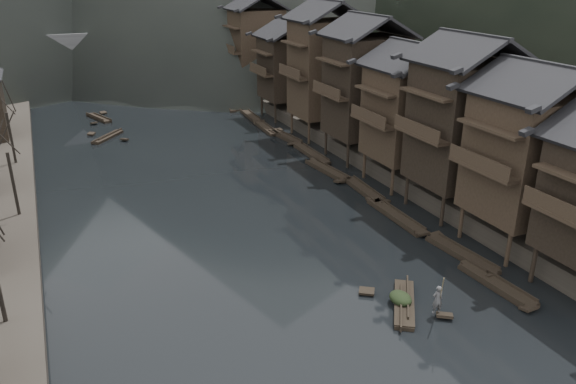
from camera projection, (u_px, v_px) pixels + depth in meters
water at (297, 287)px, 36.05m from camera, size 300.00×300.00×0.00m
right_bank at (399, 98)px, 82.71m from camera, size 40.00×200.00×1.80m
stilt_houses at (370, 76)px, 56.24m from camera, size 9.00×67.60×15.82m
moored_sampans at (305, 153)px, 60.87m from camera, size 3.02×64.82×0.47m
midriver_boats at (113, 104)px, 82.09m from camera, size 14.75×38.68×0.45m
stone_bridge at (120, 54)px, 95.10m from camera, size 40.00×6.00×9.00m
hero_sampan at (404, 303)px, 33.94m from camera, size 3.94×5.14×0.44m
cargo_heap at (401, 293)px, 33.84m from camera, size 1.23×1.61×0.74m
boatman at (438, 296)px, 32.56m from camera, size 0.73×0.55×1.83m
bamboo_pole at (446, 251)px, 31.54m from camera, size 1.68×2.09×3.95m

